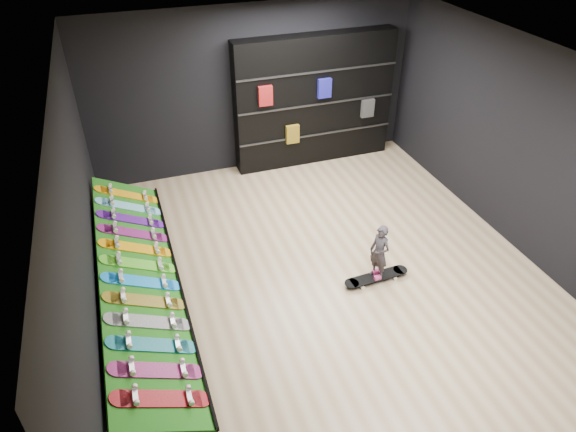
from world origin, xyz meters
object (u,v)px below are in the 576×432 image
object	(u,v)px
child	(378,262)
back_shelving	(314,101)
display_rack	(142,303)
floor_skateboard	(376,278)

from	to	relation	value
child	back_shelving	bearing A→B (deg)	152.73
display_rack	back_shelving	bearing A→B (deg)	42.22
back_shelving	floor_skateboard	size ratio (longest dim) A/B	3.10
display_rack	back_shelving	world-z (taller)	back_shelving
floor_skateboard	child	size ratio (longest dim) A/B	1.94
floor_skateboard	back_shelving	bearing A→B (deg)	80.17
back_shelving	floor_skateboard	xyz separation A→B (m)	(-0.49, -3.69, -1.17)
back_shelving	display_rack	bearing A→B (deg)	-137.78
display_rack	back_shelving	xyz separation A→B (m)	(3.66, 3.32, 0.97)
back_shelving	child	size ratio (longest dim) A/B	6.02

